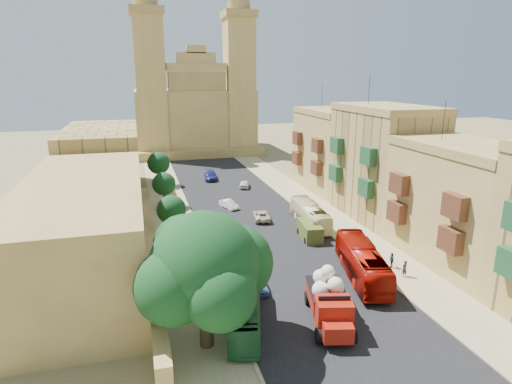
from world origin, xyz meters
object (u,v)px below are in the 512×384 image
car_white_b (244,184)px  car_white_a (229,204)px  pedestrian_c (392,260)px  street_tree_c (164,184)px  bus_red_east (362,262)px  car_dkblue (210,176)px  street_tree_b (171,210)px  olive_pickup (310,231)px  bus_cream_east (310,215)px  car_cream (262,215)px  pedestrian_a (404,269)px  red_truck (329,300)px  street_tree_a (184,249)px  street_tree_d (159,163)px  car_blue_a (259,284)px  church (194,110)px  bus_green_north (245,311)px  car_blue_b (209,174)px  ficus_tree (206,269)px

car_white_b → car_white_a: bearing=82.3°
car_white_b → pedestrian_c: bearing=117.9°
street_tree_c → bus_red_east: street_tree_c is taller
bus_red_east → car_dkblue: size_ratio=2.16×
street_tree_b → pedestrian_c: 22.99m
olive_pickup → bus_cream_east: size_ratio=0.47×
car_cream → pedestrian_a: pedestrian_a is taller
car_white_a → street_tree_c: bearing=139.9°
car_white_b → pedestrian_a: bearing=117.4°
red_truck → car_white_a: red_truck is taller
car_white_b → street_tree_a: bearing=84.8°
street_tree_d → red_truck: 44.67m
street_tree_c → olive_pickup: 21.66m
car_blue_a → car_dkblue: 39.71m
car_cream → car_white_b: size_ratio=1.18×
car_white_a → car_cream: bearing=-84.3°
bus_red_east → church: bearing=-71.7°
bus_green_north → car_blue_a: (2.38, 4.74, -0.66)m
bus_red_east → bus_green_north: bearing=35.5°
car_white_b → car_dkblue: bearing=-40.4°
red_truck → bus_green_north: bearing=169.4°
red_truck → car_blue_b: 47.47m
car_blue_b → pedestrian_c: 41.97m
church → bus_green_north: (-6.50, -73.13, -8.30)m
street_tree_a → car_dkblue: bearing=77.2°
street_tree_a → bus_green_north: size_ratio=0.62×
street_tree_d → car_white_a: bearing=-61.1°
street_tree_c → olive_pickup: size_ratio=1.07×
car_cream → car_dkblue: bearing=-74.2°
ficus_tree → bus_cream_east: 25.51m
street_tree_b → car_white_b: 23.18m
car_dkblue → street_tree_c: bearing=-115.4°
car_blue_b → pedestrian_a: 43.84m
olive_pickup → bus_green_north: bus_green_north is taller
bus_cream_east → car_blue_a: size_ratio=2.97×
car_dkblue → pedestrian_c: 40.07m
street_tree_a → car_dkblue: size_ratio=1.10×
street_tree_c → bus_cream_east: bearing=-37.1°
street_tree_a → car_white_b: size_ratio=1.54×
red_truck → car_white_a: (-1.20, 28.74, -1.19)m
bus_cream_east → street_tree_a: bearing=41.3°
olive_pickup → bus_red_east: bus_red_east is taller
car_blue_a → ficus_tree: bearing=-124.1°
street_tree_d → car_dkblue: 9.27m
bus_red_east → car_blue_a: bus_red_east is taller
street_tree_a → bus_red_east: street_tree_a is taller
street_tree_a → car_white_a: street_tree_a is taller
bus_red_east → bus_cream_east: (0.81, 13.80, -0.14)m
car_blue_a → car_white_a: size_ratio=0.96×
bus_red_east → pedestrian_c: bearing=-150.5°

